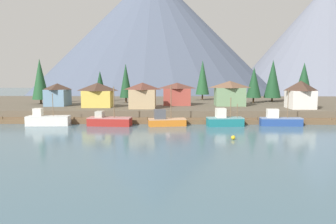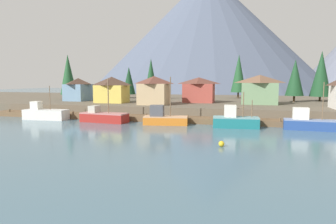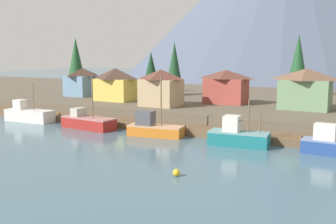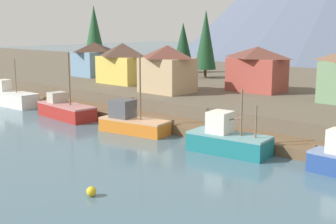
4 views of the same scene
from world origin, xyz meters
name	(u,v)px [view 4 (image 4 of 4)]	position (x,y,z in m)	size (l,w,h in m)	color
ground_plane	(241,109)	(0.00, 20.00, -0.50)	(400.00, 400.00, 1.00)	#476675
dock	(157,122)	(0.00, 1.99, 0.50)	(80.00, 4.00, 1.60)	brown
shoreline_bank	(281,89)	(0.00, 32.00, 1.25)	(400.00, 56.00, 2.50)	brown
fishing_boat_white	(12,98)	(-25.10, -1.92, 1.17)	(9.08, 3.51, 6.87)	silver
fishing_boat_red	(66,110)	(-11.85, -2.11, 1.03)	(9.34, 3.92, 8.30)	maroon
fishing_boat_orange	(132,122)	(0.16, -2.16, 1.20)	(8.17, 3.90, 8.54)	#CC6B1E
fishing_boat_teal	(228,140)	(12.63, -2.04, 1.23)	(7.77, 3.73, 6.01)	#196B70
house_blue	(95,59)	(-29.55, 17.35, 5.58)	(5.77, 7.05, 6.03)	#6689A8
house_yellow	(123,63)	(-17.70, 13.26, 5.73)	(7.72, 5.38, 6.32)	gold
house_tan	(167,68)	(-5.86, 10.48, 5.76)	(6.70, 5.64, 6.40)	tan
house_red	(257,69)	(2.77, 19.41, 5.64)	(7.70, 4.97, 6.17)	#9E4238
conifer_near_left	(206,40)	(-12.56, 27.97, 9.10)	(3.73, 3.73, 11.70)	#4C3823
conifer_mid_left	(183,45)	(-21.32, 32.44, 7.86)	(3.97, 3.97, 9.59)	#4C3823
conifer_mid_right	(94,35)	(-36.53, 23.14, 9.63)	(4.68, 4.68, 12.95)	#4C3823
channel_buoy	(91,191)	(11.86, -17.28, 0.35)	(0.70, 0.70, 0.70)	gold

